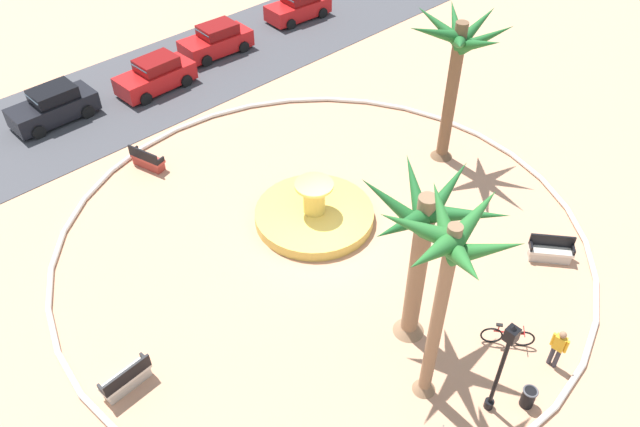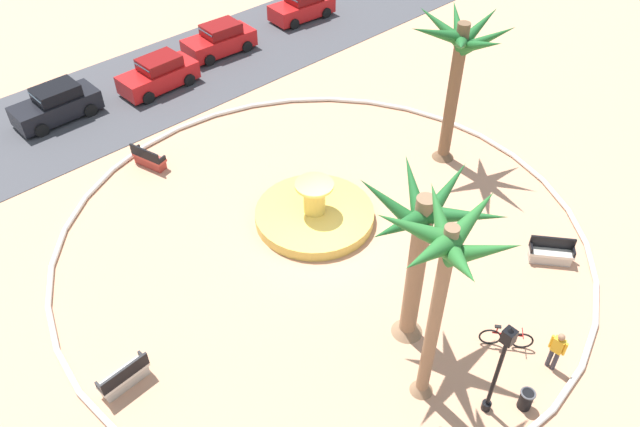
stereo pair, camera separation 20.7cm
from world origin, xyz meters
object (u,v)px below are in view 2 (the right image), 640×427
at_px(bench_east, 125,378).
at_px(fountain, 315,214).
at_px(parked_car_rightmost, 302,6).
at_px(bench_west, 149,159).
at_px(palm_tree_near_fountain, 444,266).
at_px(person_cyclist_helmet, 557,349).
at_px(bench_north, 550,254).
at_px(lamppost, 500,364).
at_px(parked_car_second, 159,74).
at_px(palm_tree_mid_plaza, 420,239).
at_px(palm_tree_by_curb, 459,58).
at_px(bicycle_by_lamppost, 506,338).
at_px(trash_bin, 526,399).
at_px(parked_car_third, 220,40).
at_px(parked_car_leftmost, 56,104).

bearing_deg(bench_east, fountain, 10.12).
bearing_deg(parked_car_rightmost, bench_west, -155.69).
relative_size(palm_tree_near_fountain, person_cyclist_helmet, 4.38).
distance_m(bench_north, lamppost, 7.30).
xyz_separation_m(parked_car_second, parked_car_rightmost, (10.91, 1.26, 0.00)).
xyz_separation_m(palm_tree_mid_plaza, bench_west, (-1.46, 13.61, -3.91)).
bearing_deg(bench_west, palm_tree_by_curb, -39.78).
xyz_separation_m(palm_tree_by_curb, bicycle_by_lamppost, (-6.62, -7.84, -4.46)).
bearing_deg(lamppost, palm_tree_near_fountain, 119.13).
distance_m(trash_bin, person_cyclist_helmet, 1.89).
relative_size(fountain, bench_north, 3.01).
xyz_separation_m(bench_west, bench_north, (7.76, -15.01, 0.00)).
height_order(bench_east, lamppost, lamppost).
bearing_deg(lamppost, parked_car_second, 82.68).
distance_m(palm_tree_by_curb, parked_car_second, 15.54).
relative_size(fountain, trash_bin, 6.42).
relative_size(bench_west, bicycle_by_lamppost, 1.21).
bearing_deg(parked_car_third, fountain, -111.71).
distance_m(fountain, bench_east, 9.46).
bearing_deg(fountain, parked_car_leftmost, 106.79).
bearing_deg(lamppost, parked_car_rightmost, 59.89).
bearing_deg(trash_bin, parked_car_second, 85.07).
xyz_separation_m(palm_tree_near_fountain, bicycle_by_lamppost, (3.25, -0.75, -5.10)).
bearing_deg(lamppost, fountain, 78.80).
xyz_separation_m(bench_east, parked_car_second, (10.30, 14.57, 0.43)).
relative_size(lamppost, parked_car_second, 0.95).
distance_m(fountain, palm_tree_near_fountain, 9.90).
height_order(palm_tree_by_curb, palm_tree_mid_plaza, palm_tree_by_curb).
distance_m(fountain, bench_west, 8.03).
relative_size(palm_tree_by_curb, person_cyclist_helmet, 4.09).
bearing_deg(bench_west, fountain, -68.51).
bearing_deg(person_cyclist_helmet, parked_car_leftmost, 101.69).
distance_m(parked_car_leftmost, parked_car_second, 5.19).
distance_m(bench_north, parked_car_second, 20.81).
xyz_separation_m(fountain, palm_tree_mid_plaza, (-1.48, -6.14, 3.97)).
bearing_deg(trash_bin, bench_east, 133.69).
relative_size(palm_tree_mid_plaza, bench_west, 3.61).
bearing_deg(bicycle_by_lamppost, bench_west, 101.68).
distance_m(bench_east, bicycle_by_lamppost, 11.97).
height_order(bicycle_by_lamppost, parked_car_leftmost, parked_car_leftmost).
distance_m(palm_tree_mid_plaza, bench_east, 9.84).
distance_m(palm_tree_mid_plaza, bicycle_by_lamppost, 4.98).
xyz_separation_m(fountain, parked_car_rightmost, (11.89, 14.17, 0.50)).
bearing_deg(palm_tree_mid_plaza, parked_car_leftmost, 97.64).
relative_size(trash_bin, parked_car_leftmost, 0.18).
xyz_separation_m(palm_tree_by_curb, bench_north, (-2.20, -6.72, -4.50)).
distance_m(fountain, lamppost, 10.01).
relative_size(palm_tree_near_fountain, parked_car_rightmost, 1.72).
bearing_deg(palm_tree_near_fountain, palm_tree_mid_plaza, 52.21).
bearing_deg(parked_car_rightmost, person_cyclist_helmet, -114.58).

